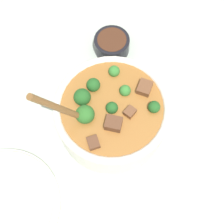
# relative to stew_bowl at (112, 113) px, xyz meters

# --- Properties ---
(ground_plane) EXTENTS (4.00, 4.00, 0.00)m
(ground_plane) POSITION_rel_stew_bowl_xyz_m (-0.00, 0.00, -0.06)
(ground_plane) COLOR #ADBCAD
(stew_bowl) EXTENTS (0.25, 0.25, 0.26)m
(stew_bowl) POSITION_rel_stew_bowl_xyz_m (0.00, 0.00, 0.00)
(stew_bowl) COLOR white
(stew_bowl) RESTS_ON ground_plane
(condiment_bowl) EXTENTS (0.09, 0.09, 0.04)m
(condiment_bowl) POSITION_rel_stew_bowl_xyz_m (-0.20, -0.01, -0.03)
(condiment_bowl) COLOR black
(condiment_bowl) RESTS_ON ground_plane
(empty_plate) EXTENTS (0.25, 0.25, 0.02)m
(empty_plate) POSITION_rel_stew_bowl_xyz_m (0.20, -0.22, -0.05)
(empty_plate) COLOR silver
(empty_plate) RESTS_ON ground_plane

